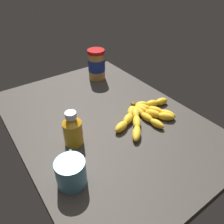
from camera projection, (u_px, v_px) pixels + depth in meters
The scene contains 5 objects.
ground_plane at pixel (104, 122), 91.90cm from camera, with size 95.90×68.99×3.90cm, color #38332D.
banana_bunch at pixel (144, 114), 90.51cm from camera, with size 19.68×32.50×3.33cm.
peanut_butter_jar at pixel (97, 65), 115.35cm from camera, with size 8.93×8.93×15.89cm.
honey_bottle at pixel (73, 130), 75.76cm from camera, with size 6.77×6.77×13.53cm.
coffee_mug at pixel (71, 172), 63.37cm from camera, with size 11.84×8.89×8.66cm.
Camera 1 is at (60.19, -38.92, 55.82)cm, focal length 35.10 mm.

